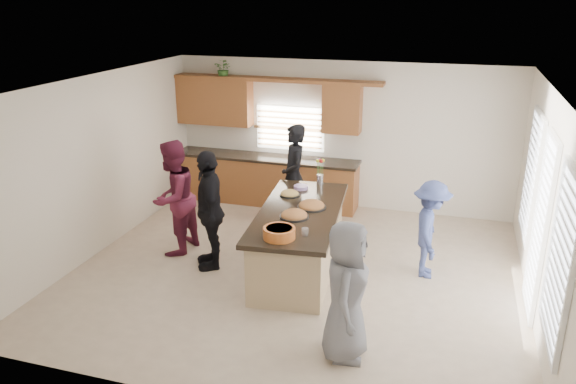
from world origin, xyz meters
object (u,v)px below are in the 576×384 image
(island, at_px, (299,241))
(salad_bowl, at_px, (279,232))
(woman_right_front, at_px, (346,291))
(woman_left_front, at_px, (210,210))
(woman_right_back, at_px, (430,229))
(woman_left_back, at_px, (294,177))
(woman_left_mid, at_px, (173,198))

(island, xyz_separation_m, salad_bowl, (0.02, -1.03, 0.58))
(salad_bowl, distance_m, woman_right_front, 1.41)
(woman_left_front, relative_size, woman_right_back, 1.25)
(woman_left_back, height_order, woman_right_front, woman_left_back)
(woman_right_front, bearing_deg, island, 24.75)
(island, distance_m, salad_bowl, 1.18)
(woman_right_back, xyz_separation_m, woman_right_front, (-0.78, -2.29, 0.10))
(woman_left_back, xyz_separation_m, woman_right_front, (1.65, -3.52, -0.10))
(woman_left_back, bearing_deg, island, -9.66)
(island, height_order, salad_bowl, salad_bowl)
(woman_right_back, relative_size, woman_right_front, 0.88)
(woman_right_back, bearing_deg, island, 97.56)
(island, xyz_separation_m, woman_right_front, (1.09, -1.92, 0.37))
(island, bearing_deg, woman_left_mid, 174.15)
(woman_left_front, bearing_deg, woman_left_mid, -138.32)
(woman_left_back, relative_size, woman_right_front, 1.12)
(salad_bowl, height_order, woman_right_back, woman_right_back)
(woman_left_front, bearing_deg, woman_right_back, 73.97)
(woman_left_front, height_order, woman_right_front, woman_left_front)
(woman_left_mid, relative_size, woman_right_back, 1.26)
(woman_right_back, bearing_deg, woman_left_mid, 91.67)
(salad_bowl, relative_size, woman_right_back, 0.29)
(salad_bowl, distance_m, woman_right_back, 2.33)
(island, bearing_deg, woman_left_front, -173.66)
(island, relative_size, woman_left_mid, 1.52)
(salad_bowl, relative_size, woman_left_front, 0.23)
(woman_left_mid, xyz_separation_m, woman_right_front, (3.15, -1.93, -0.09))
(salad_bowl, relative_size, woman_left_back, 0.23)
(woman_right_back, distance_m, woman_right_front, 2.42)
(woman_left_back, bearing_deg, woman_left_mid, -72.33)
(woman_left_back, height_order, woman_right_back, woman_left_back)
(woman_left_mid, bearing_deg, woman_right_back, 101.77)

